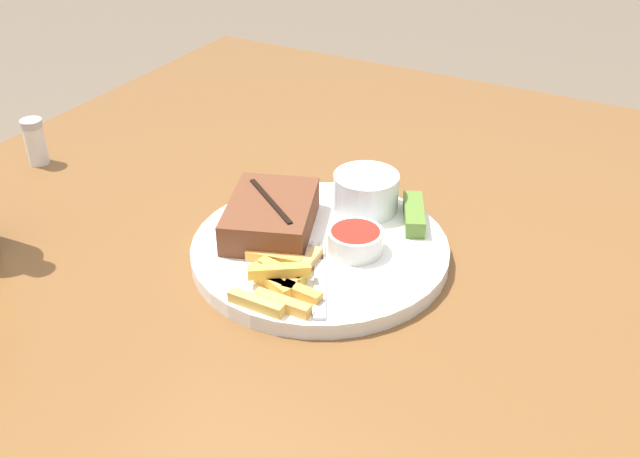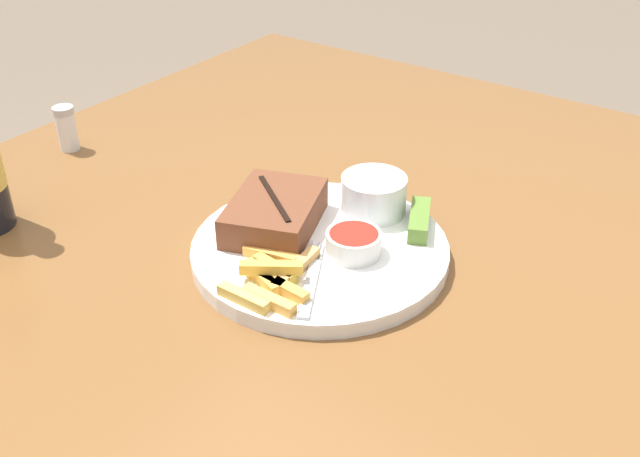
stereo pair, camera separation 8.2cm
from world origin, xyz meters
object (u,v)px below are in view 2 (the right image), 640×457
at_px(steak_portion, 273,214).
at_px(coleslaw_cup, 374,193).
at_px(pickle_spear, 419,220).
at_px(fork_utensil, 311,282).
at_px(dinner_plate, 320,250).
at_px(salt_shaker, 66,128).
at_px(dipping_sauce_cup, 354,242).

bearing_deg(steak_portion, coleslaw_cup, -37.53).
bearing_deg(pickle_spear, fork_utensil, 166.68).
xyz_separation_m(dinner_plate, coleslaw_cup, (0.09, -0.01, 0.03)).
relative_size(dinner_plate, salt_shaker, 4.44).
distance_m(dipping_sauce_cup, salt_shaker, 0.50).
distance_m(dipping_sauce_cup, fork_utensil, 0.07).
distance_m(dinner_plate, fork_utensil, 0.08).
bearing_deg(steak_portion, salt_shaker, 86.75).
bearing_deg(dinner_plate, pickle_spear, -38.15).
distance_m(coleslaw_cup, salt_shaker, 0.47).
bearing_deg(dipping_sauce_cup, steak_portion, 94.49).
bearing_deg(salt_shaker, fork_utensil, -99.96).
bearing_deg(dinner_plate, fork_utensil, -151.85).
relative_size(dipping_sauce_cup, pickle_spear, 0.78).
bearing_deg(pickle_spear, salt_shaker, 97.97).
xyz_separation_m(dinner_plate, dipping_sauce_cup, (0.01, -0.04, 0.02)).
relative_size(coleslaw_cup, fork_utensil, 0.63).
bearing_deg(dipping_sauce_cup, salt_shaker, 88.38).
bearing_deg(coleslaw_cup, dinner_plate, 173.37).
relative_size(dinner_plate, coleslaw_cup, 3.70).
height_order(dinner_plate, dipping_sauce_cup, dipping_sauce_cup).
xyz_separation_m(coleslaw_cup, pickle_spear, (-0.00, -0.06, -0.02)).
height_order(coleslaw_cup, salt_shaker, salt_shaker).
height_order(dipping_sauce_cup, fork_utensil, dipping_sauce_cup).
bearing_deg(salt_shaker, steak_portion, -93.25).
relative_size(dinner_plate, steak_portion, 1.88).
bearing_deg(steak_portion, fork_utensil, -122.79).
height_order(steak_portion, pickle_spear, steak_portion).
xyz_separation_m(fork_utensil, salt_shaker, (0.09, 0.49, 0.01)).
height_order(dinner_plate, fork_utensil, fork_utensil).
bearing_deg(pickle_spear, steak_portion, 125.07).
height_order(coleslaw_cup, pickle_spear, coleslaw_cup).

